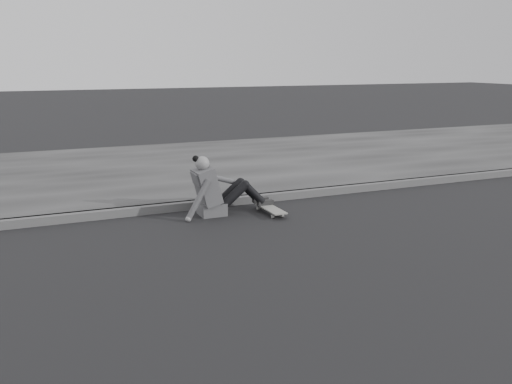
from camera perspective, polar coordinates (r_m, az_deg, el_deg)
ground at (r=6.75m, az=9.14°, el=-5.85°), size 80.00×80.00×0.00m
curb at (r=8.92m, az=0.26°, el=-0.62°), size 24.00×0.16×0.12m
sidewalk at (r=11.69m, az=-5.70°, el=2.59°), size 24.00×6.00×0.12m
skateboard at (r=8.26m, az=1.39°, el=-1.66°), size 0.20×0.78×0.09m
seated_woman at (r=8.15m, az=-4.02°, el=0.20°), size 1.38×0.46×0.88m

